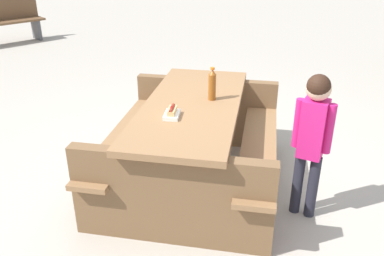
# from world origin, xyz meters

# --- Properties ---
(ground_plane) EXTENTS (30.00, 30.00, 0.00)m
(ground_plane) POSITION_xyz_m (0.00, 0.00, 0.00)
(ground_plane) COLOR #ADA599
(ground_plane) RESTS_ON ground
(picnic_table) EXTENTS (1.82, 1.43, 0.75)m
(picnic_table) POSITION_xyz_m (0.00, 0.00, 0.44)
(picnic_table) COLOR olive
(picnic_table) RESTS_ON ground
(soda_bottle) EXTENTS (0.06, 0.06, 0.27)m
(soda_bottle) POSITION_xyz_m (-0.10, 0.15, 0.88)
(soda_bottle) COLOR brown
(soda_bottle) RESTS_ON picnic_table
(hotdog_tray) EXTENTS (0.19, 0.12, 0.08)m
(hotdog_tray) POSITION_xyz_m (0.30, -0.10, 0.78)
(hotdog_tray) COLOR white
(hotdog_tray) RESTS_ON picnic_table
(child_in_coat) EXTENTS (0.21, 0.27, 1.14)m
(child_in_coat) POSITION_xyz_m (0.30, 0.92, 0.73)
(child_in_coat) COLOR #262633
(child_in_coat) RESTS_ON ground
(park_bench_mid) EXTENTS (1.43, 1.23, 0.85)m
(park_bench_mid) POSITION_xyz_m (-4.49, -4.60, 0.45)
(park_bench_mid) COLOR brown
(park_bench_mid) RESTS_ON ground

